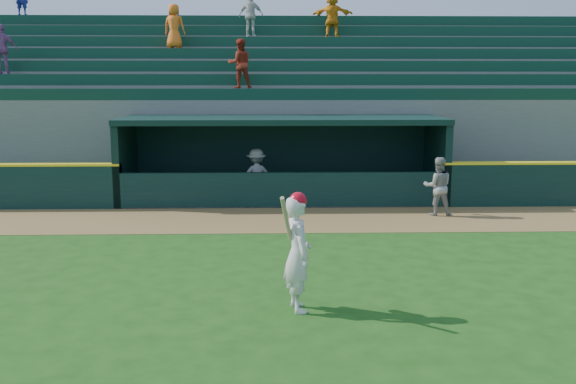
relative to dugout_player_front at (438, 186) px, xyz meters
name	(u,v)px	position (x,y,z in m)	size (l,w,h in m)	color
ground	(290,278)	(-4.05, -5.36, -0.77)	(120.00, 120.00, 0.00)	#1C4812
warning_track	(284,220)	(-4.05, -0.46, -0.77)	(40.00, 3.00, 0.01)	brown
dugout_player_front	(438,186)	(0.00, 0.00, 0.00)	(0.75, 0.59, 1.55)	gray
dugout_player_inside	(257,176)	(-4.80, 1.97, 0.01)	(1.01, 0.58, 1.57)	#999994
dugout	(282,153)	(-4.05, 2.64, 0.58)	(9.40, 2.80, 2.46)	slate
stands	(279,111)	(-4.07, 7.21, 1.63)	(34.50, 6.29, 7.57)	slate
batter_at_plate	(298,252)	(-3.99, -6.98, 0.16)	(0.57, 0.84, 1.88)	silver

